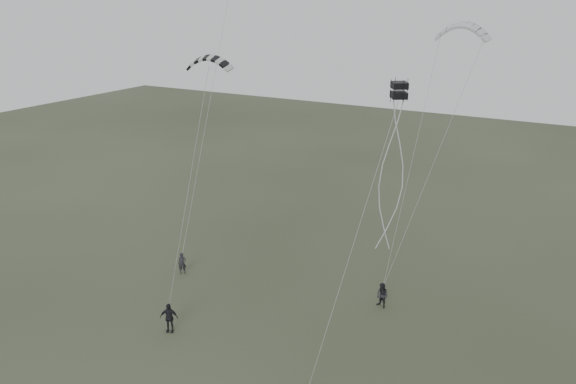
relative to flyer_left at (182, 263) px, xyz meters
The scene contains 7 objects.
ground 8.68m from the flyer_left, 36.09° to the right, with size 140.00×140.00×0.00m, color #313924.
flyer_left is the anchor object (origin of this frame).
flyer_right 13.84m from the flyer_left, 10.04° to the left, with size 0.78×0.61×1.61m, color black.
flyer_center 7.15m from the flyer_left, 56.85° to the right, with size 1.04×0.43×1.78m, color black.
kite_pale_large 24.41m from the flyer_left, 37.03° to the left, with size 3.51×0.79×1.48m, color #BABCC0, non-canonical shape.
kite_striped 14.48m from the flyer_left, ahead, with size 2.72×0.68×1.10m, color black, non-canonical shape.
kite_box 20.63m from the flyer_left, ahead, with size 0.67×0.67×0.73m, color black, non-canonical shape.
Camera 1 is at (16.28, -21.89, 18.15)m, focal length 35.00 mm.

